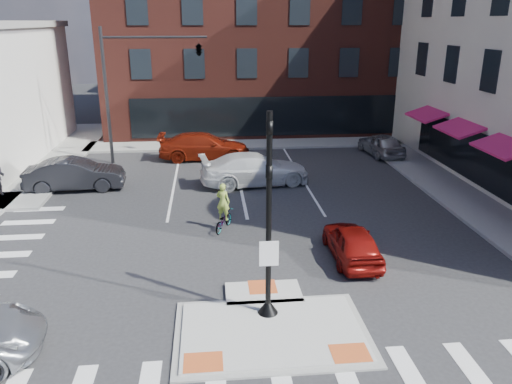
{
  "coord_description": "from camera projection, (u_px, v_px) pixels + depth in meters",
  "views": [
    {
      "loc": [
        -1.58,
        -12.29,
        8.29
      ],
      "look_at": [
        0.18,
        5.9,
        2.0
      ],
      "focal_mm": 35.0,
      "sensor_mm": 36.0,
      "label": 1
    }
  ],
  "objects": [
    {
      "name": "bg_car_red",
      "position": [
        204.0,
        146.0,
        31.32
      ],
      "size": [
        5.69,
        2.37,
        1.64
      ],
      "primitive_type": "imported",
      "rotation": [
        0.0,
        0.0,
        1.56
      ],
      "color": "maroon",
      "rests_on": "ground"
    },
    {
      "name": "building_n",
      "position": [
        259.0,
        27.0,
        42.25
      ],
      "size": [
        24.4,
        18.4,
        15.5
      ],
      "color": "#522019",
      "rests_on": "ground"
    },
    {
      "name": "cyclist",
      "position": [
        223.0,
        214.0,
        20.68
      ],
      "size": [
        1.15,
        1.66,
        2.03
      ],
      "rotation": [
        0.0,
        0.0,
        2.71
      ],
      "color": "#3F3F44",
      "rests_on": "ground"
    },
    {
      "name": "signal_pole",
      "position": [
        269.0,
        244.0,
        14.02
      ],
      "size": [
        0.6,
        0.6,
        5.98
      ],
      "color": "black",
      "rests_on": "refuge_island"
    },
    {
      "name": "building_far_left",
      "position": [
        186.0,
        49.0,
        61.36
      ],
      "size": [
        10.0,
        12.0,
        10.0
      ],
      "primitive_type": "cube",
      "color": "slate",
      "rests_on": "ground"
    },
    {
      "name": "ground",
      "position": [
        270.0,
        324.0,
        14.41
      ],
      "size": [
        120.0,
        120.0,
        0.0
      ],
      "primitive_type": "plane",
      "color": "#28282B",
      "rests_on": "ground"
    },
    {
      "name": "bg_car_silver",
      "position": [
        381.0,
        144.0,
        32.2
      ],
      "size": [
        2.2,
        4.43,
        1.45
      ],
      "primitive_type": "imported",
      "rotation": [
        0.0,
        0.0,
        3.26
      ],
      "color": "#AAADB2",
      "rests_on": "ground"
    },
    {
      "name": "sidewalk_e",
      "position": [
        460.0,
        195.0,
        24.78
      ],
      "size": [
        3.0,
        24.0,
        0.15
      ],
      "primitive_type": "cube",
      "color": "gray",
      "rests_on": "ground"
    },
    {
      "name": "red_sedan",
      "position": [
        352.0,
        242.0,
        18.15
      ],
      "size": [
        1.57,
        3.85,
        1.31
      ],
      "primitive_type": "imported",
      "rotation": [
        0.0,
        0.0,
        3.13
      ],
      "color": "maroon",
      "rests_on": "ground"
    },
    {
      "name": "refuge_island",
      "position": [
        271.0,
        327.0,
        14.15
      ],
      "size": [
        5.4,
        4.65,
        0.13
      ],
      "color": "gray",
      "rests_on": "ground"
    },
    {
      "name": "building_far_right",
      "position": [
        288.0,
        39.0,
        64.1
      ],
      "size": [
        12.0,
        12.0,
        12.0
      ],
      "primitive_type": "cube",
      "color": "brown",
      "rests_on": "ground"
    },
    {
      "name": "white_pickup",
      "position": [
        255.0,
        169.0,
        26.45
      ],
      "size": [
        6.04,
        3.13,
        1.67
      ],
      "primitive_type": "imported",
      "rotation": [
        0.0,
        0.0,
        1.71
      ],
      "color": "white",
      "rests_on": "ground"
    },
    {
      "name": "mast_arm_signal",
      "position": [
        174.0,
        58.0,
        29.02
      ],
      "size": [
        6.1,
        2.24,
        8.0
      ],
      "color": "black",
      "rests_on": "ground"
    },
    {
      "name": "bg_car_dark",
      "position": [
        75.0,
        174.0,
        25.62
      ],
      "size": [
        5.05,
        2.08,
        1.63
      ],
      "primitive_type": "imported",
      "rotation": [
        0.0,
        0.0,
        1.64
      ],
      "color": "black",
      "rests_on": "ground"
    },
    {
      "name": "sidewalk_n",
      "position": [
        274.0,
        143.0,
        35.37
      ],
      "size": [
        26.0,
        3.0,
        0.15
      ],
      "primitive_type": "cube",
      "color": "gray",
      "rests_on": "ground"
    }
  ]
}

